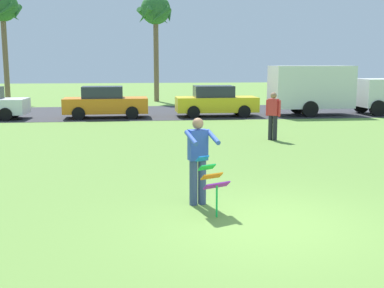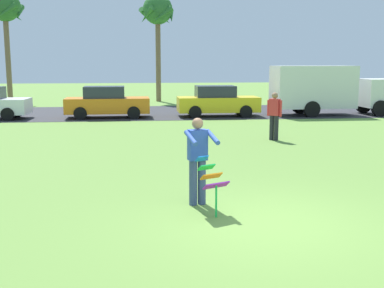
{
  "view_description": "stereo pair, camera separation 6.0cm",
  "coord_description": "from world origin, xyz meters",
  "px_view_note": "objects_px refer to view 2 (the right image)",
  "views": [
    {
      "loc": [
        -2.24,
        -7.9,
        2.78
      ],
      "look_at": [
        -1.06,
        2.31,
        1.05
      ],
      "focal_mm": 45.31,
      "sensor_mm": 36.0,
      "label": 1
    },
    {
      "loc": [
        -2.18,
        -7.91,
        2.78
      ],
      "look_at": [
        -1.06,
        2.31,
        1.05
      ],
      "focal_mm": 45.31,
      "sensor_mm": 36.0,
      "label": 2
    }
  ],
  "objects_px": {
    "parked_car_orange": "(107,103)",
    "person_kite_flyer": "(198,158)",
    "palm_tree_left_near": "(5,10)",
    "parked_car_yellow": "(217,102)",
    "person_walker_near": "(274,115)",
    "kite_held": "(211,178)",
    "palm_tree_right_near": "(158,14)",
    "parked_truck_white_box": "(328,89)"
  },
  "relations": [
    {
      "from": "parked_car_orange",
      "to": "person_kite_flyer",
      "type": "bearing_deg",
      "value": -80.06
    },
    {
      "from": "person_kite_flyer",
      "to": "palm_tree_left_near",
      "type": "relative_size",
      "value": 0.23
    },
    {
      "from": "palm_tree_left_near",
      "to": "parked_car_yellow",
      "type": "bearing_deg",
      "value": -38.56
    },
    {
      "from": "parked_car_yellow",
      "to": "person_walker_near",
      "type": "relative_size",
      "value": 2.43
    },
    {
      "from": "kite_held",
      "to": "parked_car_yellow",
      "type": "distance_m",
      "value": 16.65
    },
    {
      "from": "person_kite_flyer",
      "to": "kite_held",
      "type": "xyz_separation_m",
      "value": [
        0.16,
        -0.68,
        -0.25
      ]
    },
    {
      "from": "kite_held",
      "to": "parked_car_orange",
      "type": "height_order",
      "value": "parked_car_orange"
    },
    {
      "from": "kite_held",
      "to": "person_walker_near",
      "type": "height_order",
      "value": "person_walker_near"
    },
    {
      "from": "person_kite_flyer",
      "to": "palm_tree_right_near",
      "type": "distance_m",
      "value": 26.67
    },
    {
      "from": "palm_tree_left_near",
      "to": "parked_car_orange",
      "type": "bearing_deg",
      "value": -54.66
    },
    {
      "from": "parked_car_orange",
      "to": "parked_car_yellow",
      "type": "bearing_deg",
      "value": 0.01
    },
    {
      "from": "person_walker_near",
      "to": "parked_car_orange",
      "type": "bearing_deg",
      "value": 129.04
    },
    {
      "from": "parked_car_orange",
      "to": "parked_truck_white_box",
      "type": "relative_size",
      "value": 0.63
    },
    {
      "from": "palm_tree_left_near",
      "to": "palm_tree_right_near",
      "type": "height_order",
      "value": "palm_tree_left_near"
    },
    {
      "from": "parked_truck_white_box",
      "to": "palm_tree_right_near",
      "type": "bearing_deg",
      "value": 129.46
    },
    {
      "from": "palm_tree_right_near",
      "to": "person_walker_near",
      "type": "distance_m",
      "value": 19.44
    },
    {
      "from": "parked_car_orange",
      "to": "person_walker_near",
      "type": "xyz_separation_m",
      "value": [
        6.48,
        -7.99,
        0.16
      ]
    },
    {
      "from": "parked_car_orange",
      "to": "palm_tree_left_near",
      "type": "relative_size",
      "value": 0.55
    },
    {
      "from": "parked_car_yellow",
      "to": "palm_tree_right_near",
      "type": "distance_m",
      "value": 12.03
    },
    {
      "from": "palm_tree_left_near",
      "to": "palm_tree_right_near",
      "type": "bearing_deg",
      "value": -0.11
    },
    {
      "from": "parked_car_orange",
      "to": "parked_truck_white_box",
      "type": "xyz_separation_m",
      "value": [
        11.62,
        0.0,
        0.64
      ]
    },
    {
      "from": "parked_truck_white_box",
      "to": "palm_tree_right_near",
      "type": "relative_size",
      "value": 0.89
    },
    {
      "from": "person_kite_flyer",
      "to": "parked_truck_white_box",
      "type": "height_order",
      "value": "parked_truck_white_box"
    },
    {
      "from": "kite_held",
      "to": "parked_car_yellow",
      "type": "height_order",
      "value": "parked_car_yellow"
    },
    {
      "from": "parked_truck_white_box",
      "to": "palm_tree_left_near",
      "type": "bearing_deg",
      "value": 151.26
    },
    {
      "from": "person_kite_flyer",
      "to": "parked_car_yellow",
      "type": "distance_m",
      "value": 16.01
    },
    {
      "from": "palm_tree_left_near",
      "to": "palm_tree_right_near",
      "type": "xyz_separation_m",
      "value": [
        10.45,
        -0.02,
        -0.11
      ]
    },
    {
      "from": "parked_car_yellow",
      "to": "palm_tree_right_near",
      "type": "bearing_deg",
      "value": 104.22
    },
    {
      "from": "parked_car_yellow",
      "to": "person_walker_near",
      "type": "height_order",
      "value": "person_walker_near"
    },
    {
      "from": "person_walker_near",
      "to": "palm_tree_right_near",
      "type": "bearing_deg",
      "value": 100.54
    },
    {
      "from": "parked_truck_white_box",
      "to": "palm_tree_right_near",
      "type": "xyz_separation_m",
      "value": [
        -8.57,
        10.41,
        4.79
      ]
    },
    {
      "from": "palm_tree_left_near",
      "to": "parked_truck_white_box",
      "type": "bearing_deg",
      "value": -28.74
    },
    {
      "from": "parked_car_orange",
      "to": "parked_car_yellow",
      "type": "xyz_separation_m",
      "value": [
        5.69,
        0.0,
        0.0
      ]
    },
    {
      "from": "kite_held",
      "to": "parked_truck_white_box",
      "type": "relative_size",
      "value": 0.16
    },
    {
      "from": "palm_tree_left_near",
      "to": "person_kite_flyer",
      "type": "bearing_deg",
      "value": -68.79
    },
    {
      "from": "kite_held",
      "to": "palm_tree_right_near",
      "type": "distance_m",
      "value": 27.38
    },
    {
      "from": "parked_truck_white_box",
      "to": "palm_tree_left_near",
      "type": "distance_m",
      "value": 22.24
    },
    {
      "from": "parked_car_yellow",
      "to": "palm_tree_left_near",
      "type": "distance_m",
      "value": 17.63
    },
    {
      "from": "parked_car_orange",
      "to": "palm_tree_left_near",
      "type": "bearing_deg",
      "value": 125.34
    },
    {
      "from": "parked_car_yellow",
      "to": "person_walker_near",
      "type": "distance_m",
      "value": 8.03
    },
    {
      "from": "parked_car_yellow",
      "to": "parked_truck_white_box",
      "type": "relative_size",
      "value": 0.63
    },
    {
      "from": "person_kite_flyer",
      "to": "kite_held",
      "type": "bearing_deg",
      "value": -76.37
    }
  ]
}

